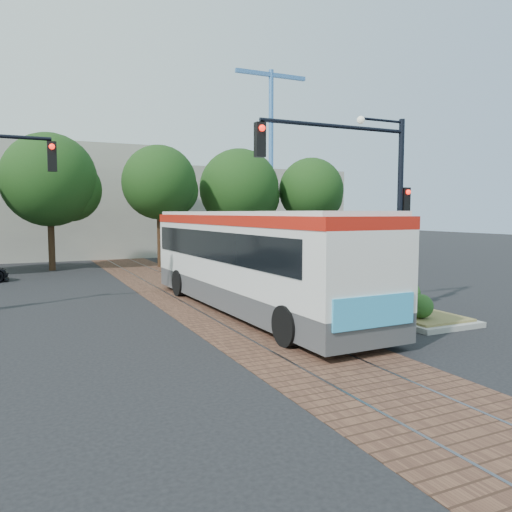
{
  "coord_description": "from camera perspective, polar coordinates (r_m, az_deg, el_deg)",
  "views": [
    {
      "loc": [
        -5.93,
        -13.44,
        3.26
      ],
      "look_at": [
        2.12,
        3.77,
        1.6
      ],
      "focal_mm": 35.0,
      "sensor_mm": 36.0,
      "label": 1
    }
  ],
  "objects": [
    {
      "name": "traffic_island",
      "position": [
        16.78,
        15.36,
        -5.25
      ],
      "size": [
        2.2,
        5.2,
        1.13
      ],
      "color": "gray",
      "rests_on": "ground"
    },
    {
      "name": "city_bus",
      "position": [
        16.49,
        -0.63,
        0.05
      ],
      "size": [
        3.01,
        12.42,
        3.3
      ],
      "rotation": [
        0.0,
        0.0,
        0.03
      ],
      "color": "#404042",
      "rests_on": "ground"
    },
    {
      "name": "trackbed",
      "position": [
        18.7,
        -6.21,
        -5.06
      ],
      "size": [
        3.6,
        40.0,
        0.02
      ],
      "color": "brown",
      "rests_on": "ground"
    },
    {
      "name": "warehouses",
      "position": [
        42.53,
        -17.85,
        5.5
      ],
      "size": [
        40.0,
        13.0,
        8.0
      ],
      "color": "#ADA899",
      "rests_on": "ground"
    },
    {
      "name": "tree_row",
      "position": [
        30.74,
        -11.71,
        7.86
      ],
      "size": [
        26.4,
        5.6,
        7.67
      ],
      "color": "#382314",
      "rests_on": "ground"
    },
    {
      "name": "signal_pole_main",
      "position": [
        16.01,
        12.83,
        8.08
      ],
      "size": [
        5.49,
        0.46,
        6.0
      ],
      "color": "black",
      "rests_on": "ground"
    },
    {
      "name": "ground",
      "position": [
        15.05,
        -1.24,
        -7.52
      ],
      "size": [
        120.0,
        120.0,
        0.0
      ],
      "primitive_type": "plane",
      "color": "black",
      "rests_on": "ground"
    },
    {
      "name": "crane",
      "position": [
        53.68,
        1.73,
        13.16
      ],
      "size": [
        8.0,
        0.5,
        18.0
      ],
      "color": "#3F72B2",
      "rests_on": "ground"
    }
  ]
}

